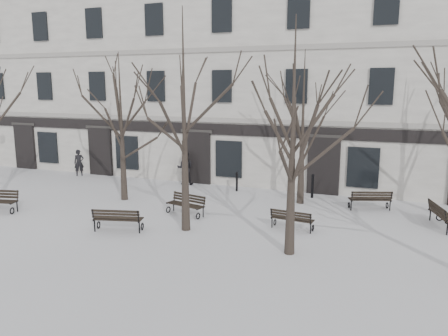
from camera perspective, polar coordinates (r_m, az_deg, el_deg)
The scene contains 15 objects.
ground at distance 16.42m, azimuth -3.93°, elevation -8.64°, with size 100.00×100.00×0.00m, color silver.
building at distance 27.77m, azimuth 7.51°, elevation 10.79°, with size 40.40×10.20×11.40m.
tree_1 at distance 16.05m, azimuth -5.28°, elevation 9.53°, with size 5.73×5.73×8.18m.
tree_2 at distance 13.77m, azimuth 9.06°, elevation 7.55°, with size 5.27×5.27×7.53m.
tree_4 at distance 21.11m, azimuth -13.34°, elevation 7.48°, with size 4.87×4.87×6.96m.
tree_5 at distance 20.19m, azimuth 10.31°, elevation 7.57°, with size 4.92×4.92×7.02m.
bench_1 at distance 17.02m, azimuth -13.72°, elevation -6.45°, with size 1.92×1.10×0.92m.
bench_2 at distance 16.93m, azimuth 8.86°, elevation -6.57°, with size 1.66×0.75×0.81m.
bench_3 at distance 18.73m, azimuth -4.95°, elevation -4.68°, with size 1.83×1.03×0.88m.
bench_4 at distance 20.41m, azimuth 18.55°, elevation -3.87°, with size 1.89×1.21×0.91m.
bench_5 at distance 18.97m, azimuth 26.61°, elevation -5.49°, with size 1.13×1.96×0.94m.
bollard_a at distance 22.76m, azimuth 1.69°, elevation -1.68°, with size 0.13×0.13×1.03m.
bollard_b at distance 21.81m, azimuth 11.47°, elevation -2.20°, with size 0.15×0.15×1.20m.
pedestrian_a at distance 28.20m, azimuth -18.31°, elevation -0.95°, with size 0.59×0.39×1.61m, color black.
pedestrian_b at distance 24.50m, azimuth -5.07°, elevation -2.15°, with size 0.90×0.70×1.86m, color black.
Camera 1 is at (6.62, -14.01, 5.43)m, focal length 35.00 mm.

